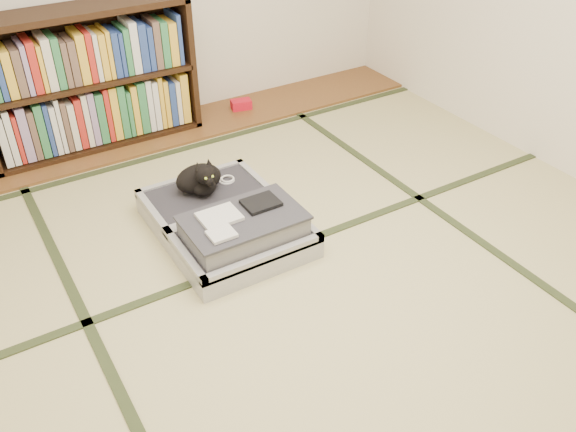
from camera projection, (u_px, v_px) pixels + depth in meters
floor at (317, 297)px, 2.94m from camera, size 4.50×4.50×0.00m
wood_strip at (162, 132)px, 4.33m from camera, size 4.00×0.50×0.02m
red_item at (241, 104)px, 4.61m from camera, size 0.17×0.12×0.07m
tatami_borders at (266, 243)px, 3.28m from camera, size 4.00×4.50×0.01m
bookcase at (89, 82)px, 3.95m from camera, size 1.39×0.32×0.92m
suitcase at (228, 223)px, 3.28m from camera, size 0.69×0.92×0.27m
cat at (200, 179)px, 3.41m from camera, size 0.31×0.31×0.25m
cable_coil at (227, 180)px, 3.56m from camera, size 0.10×0.10×0.02m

